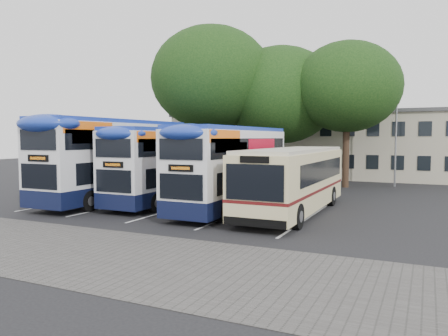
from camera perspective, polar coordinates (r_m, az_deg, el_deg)
ground at (r=18.34m, az=-2.38°, el=-7.91°), size 120.00×120.00×0.00m
paving_strip at (r=15.48m, az=-17.94°, el=-10.33°), size 40.00×6.00×0.01m
bay_lines at (r=24.43m, az=-4.77°, el=-4.91°), size 14.12×11.00×0.01m
depot_building at (r=43.70m, az=14.22°, el=3.05°), size 32.40×8.40×6.20m
lamp_post at (r=35.98m, az=21.58°, el=5.79°), size 0.25×1.05×9.06m
tree_left at (r=36.54m, az=-1.62°, el=11.65°), size 9.95×9.95×12.89m
tree_mid at (r=36.74m, az=7.40°, el=9.40°), size 9.39×9.39×11.26m
tree_right at (r=34.57m, az=15.79°, el=10.14°), size 8.01×8.01×10.99m
bus_dd_left at (r=26.87m, az=-13.78°, el=1.49°), size 2.81×11.59×4.83m
bus_dd_mid at (r=25.61m, az=-6.86°, el=0.82°), size 2.51×10.36×4.31m
bus_dd_right at (r=22.92m, az=1.05°, el=0.51°), size 2.52×10.40×4.33m
bus_single at (r=22.08m, az=9.17°, el=-1.11°), size 2.77×10.87×3.24m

